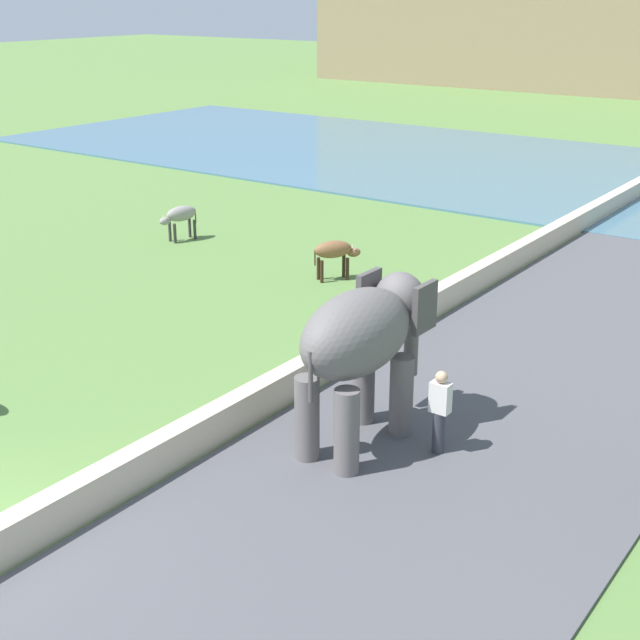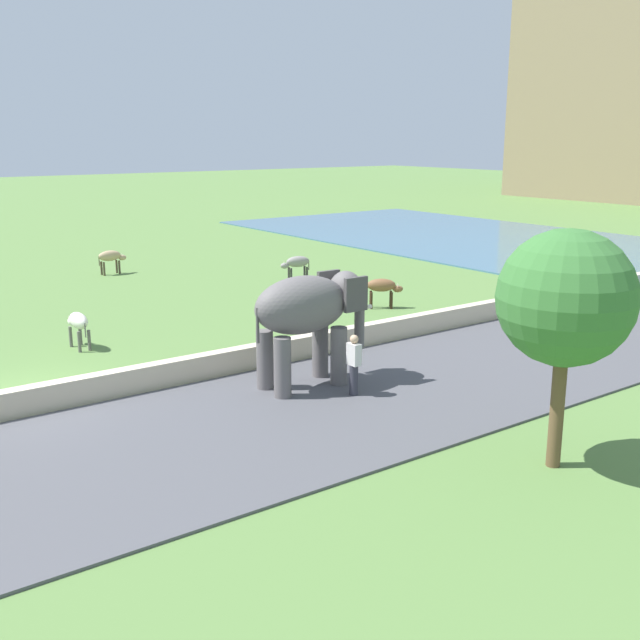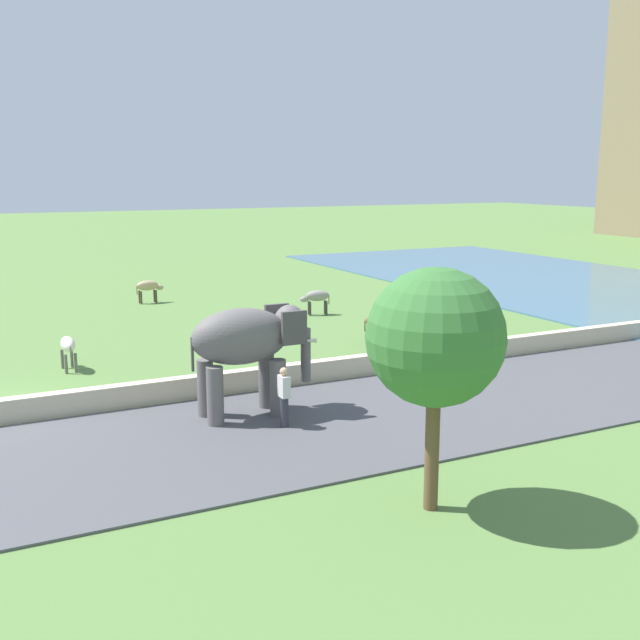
{
  "view_description": "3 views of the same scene",
  "coord_description": "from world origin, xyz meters",
  "px_view_note": "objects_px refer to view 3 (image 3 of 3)",
  "views": [
    {
      "loc": [
        11.22,
        -5.85,
        7.84
      ],
      "look_at": [
        0.84,
        8.58,
        1.14
      ],
      "focal_mm": 49.7,
      "sensor_mm": 36.0,
      "label": 1
    },
    {
      "loc": [
        18.9,
        -4.66,
        6.45
      ],
      "look_at": [
        2.5,
        7.33,
        1.47
      ],
      "focal_mm": 42.36,
      "sensor_mm": 36.0,
      "label": 2
    },
    {
      "loc": [
        21.72,
        -0.7,
        6.49
      ],
      "look_at": [
        -0.21,
        10.23,
        1.67
      ],
      "focal_mm": 42.24,
      "sensor_mm": 36.0,
      "label": 3
    }
  ],
  "objects_px": {
    "cow_grey": "(316,297)",
    "cow_white": "(68,346)",
    "elephant": "(249,343)",
    "cow_tan": "(148,287)",
    "cow_brown": "(380,323)",
    "person_beside_elephant": "(284,396)"
  },
  "relations": [
    {
      "from": "cow_brown",
      "to": "cow_white",
      "type": "relative_size",
      "value": 0.95
    },
    {
      "from": "cow_grey",
      "to": "cow_white",
      "type": "xyz_separation_m",
      "value": [
        5.21,
        -11.79,
        0.0
      ]
    },
    {
      "from": "cow_grey",
      "to": "cow_white",
      "type": "distance_m",
      "value": 12.89
    },
    {
      "from": "elephant",
      "to": "cow_brown",
      "type": "relative_size",
      "value": 2.63
    },
    {
      "from": "cow_grey",
      "to": "cow_tan",
      "type": "xyz_separation_m",
      "value": [
        -6.68,
        -6.15,
        0.0
      ]
    },
    {
      "from": "cow_grey",
      "to": "person_beside_elephant",
      "type": "bearing_deg",
      "value": -29.23
    },
    {
      "from": "cow_brown",
      "to": "cow_tan",
      "type": "distance_m",
      "value": 14.35
    },
    {
      "from": "cow_brown",
      "to": "cow_tan",
      "type": "xyz_separation_m",
      "value": [
        -13.18,
        -5.68,
        0.0
      ]
    },
    {
      "from": "elephant",
      "to": "cow_tan",
      "type": "relative_size",
      "value": 2.48
    },
    {
      "from": "cow_tan",
      "to": "cow_grey",
      "type": "bearing_deg",
      "value": 42.66
    },
    {
      "from": "cow_brown",
      "to": "cow_white",
      "type": "bearing_deg",
      "value": -96.48
    },
    {
      "from": "cow_white",
      "to": "cow_grey",
      "type": "bearing_deg",
      "value": 113.86
    },
    {
      "from": "elephant",
      "to": "cow_grey",
      "type": "xyz_separation_m",
      "value": [
        -12.44,
        8.13,
        -1.2
      ]
    },
    {
      "from": "cow_tan",
      "to": "cow_brown",
      "type": "bearing_deg",
      "value": 23.34
    },
    {
      "from": "elephant",
      "to": "person_beside_elephant",
      "type": "distance_m",
      "value": 1.83
    },
    {
      "from": "cow_tan",
      "to": "cow_white",
      "type": "distance_m",
      "value": 13.16
    },
    {
      "from": "person_beside_elephant",
      "to": "cow_grey",
      "type": "relative_size",
      "value": 1.14
    },
    {
      "from": "cow_brown",
      "to": "cow_grey",
      "type": "xyz_separation_m",
      "value": [
        -6.5,
        0.47,
        0.0
      ]
    },
    {
      "from": "cow_brown",
      "to": "cow_white",
      "type": "distance_m",
      "value": 11.39
    },
    {
      "from": "cow_brown",
      "to": "elephant",
      "type": "bearing_deg",
      "value": -52.21
    },
    {
      "from": "person_beside_elephant",
      "to": "cow_grey",
      "type": "height_order",
      "value": "person_beside_elephant"
    },
    {
      "from": "elephant",
      "to": "cow_white",
      "type": "height_order",
      "value": "elephant"
    }
  ]
}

